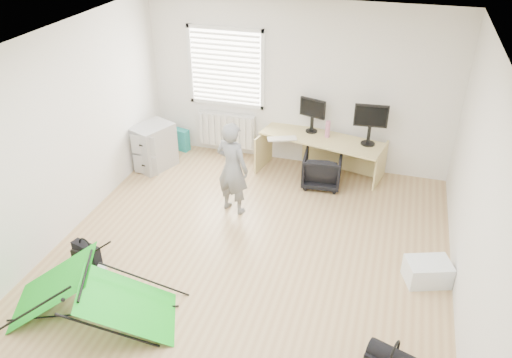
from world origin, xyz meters
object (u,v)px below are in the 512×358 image
(monitor_right, at_px, (369,130))
(monitor_left, at_px, (312,120))
(filing_cabinet, at_px, (154,146))
(kite, at_px, (90,295))
(thermos, at_px, (328,129))
(office_chair, at_px, (322,170))
(person, at_px, (232,168))
(laptop_bag, at_px, (87,254))
(desk, at_px, (320,156))
(storage_crate, at_px, (428,272))

(monitor_right, bearing_deg, monitor_left, 162.91)
(filing_cabinet, relative_size, monitor_right, 1.49)
(monitor_left, height_order, kite, monitor_left)
(kite, bearing_deg, thermos, 40.30)
(monitor_right, bearing_deg, thermos, 168.41)
(monitor_left, bearing_deg, kite, -94.87)
(office_chair, bearing_deg, monitor_left, -64.42)
(person, xyz_separation_m, kite, (-0.82, -2.41, -0.40))
(office_chair, bearing_deg, laptop_bag, 43.41)
(kite, xyz_separation_m, laptop_bag, (-0.54, 0.74, -0.14))
(desk, relative_size, kite, 1.04)
(filing_cabinet, bearing_deg, monitor_right, 31.16)
(monitor_right, relative_size, laptop_bag, 1.28)
(thermos, xyz_separation_m, storage_crate, (1.62, -2.24, -0.65))
(monitor_left, distance_m, monitor_right, 0.94)
(storage_crate, bearing_deg, laptop_bag, -167.83)
(desk, height_order, monitor_left, monitor_left)
(thermos, height_order, person, person)
(thermos, bearing_deg, laptop_bag, -128.22)
(person, distance_m, kite, 2.58)
(monitor_right, xyz_separation_m, person, (-1.74, -1.37, -0.21))
(kite, bearing_deg, storage_crate, 1.30)
(filing_cabinet, distance_m, kite, 3.38)
(filing_cabinet, bearing_deg, storage_crate, 2.11)
(person, xyz_separation_m, laptop_bag, (-1.36, -1.67, -0.55))
(monitor_right, bearing_deg, office_chair, -159.19)
(filing_cabinet, distance_m, monitor_right, 3.50)
(kite, bearing_deg, laptop_bag, 102.86)
(office_chair, xyz_separation_m, laptop_bag, (-2.47, -2.74, -0.12))
(kite, relative_size, laptop_bag, 4.74)
(desk, xyz_separation_m, office_chair, (0.09, -0.32, -0.06))
(storage_crate, bearing_deg, monitor_left, 128.82)
(filing_cabinet, bearing_deg, thermos, 34.59)
(thermos, height_order, laptop_bag, thermos)
(storage_crate, bearing_deg, person, 163.78)
(filing_cabinet, height_order, person, person)
(desk, xyz_separation_m, filing_cabinet, (-2.71, -0.53, 0.04))
(person, bearing_deg, desk, -109.77)
(desk, bearing_deg, monitor_right, 10.75)
(thermos, bearing_deg, monitor_right, -6.66)
(thermos, height_order, office_chair, thermos)
(office_chair, height_order, storage_crate, office_chair)
(monitor_left, bearing_deg, monitor_right, 5.35)
(thermos, distance_m, kite, 4.34)
(person, bearing_deg, storage_crate, -179.73)
(laptop_bag, bearing_deg, filing_cabinet, 112.14)
(filing_cabinet, height_order, monitor_right, monitor_right)
(desk, bearing_deg, storage_crate, -39.87)
(desk, xyz_separation_m, storage_crate, (1.70, -2.18, -0.19))
(person, xyz_separation_m, storage_crate, (2.72, -0.79, -0.55))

